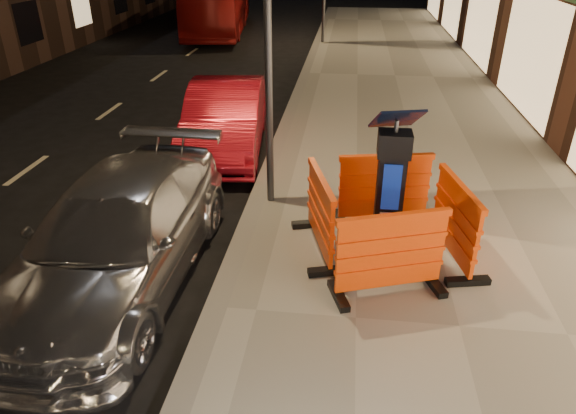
# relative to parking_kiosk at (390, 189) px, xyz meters

# --- Properties ---
(ground_plane) EXTENTS (120.00, 120.00, 0.00)m
(ground_plane) POSITION_rel_parking_kiosk_xyz_m (-2.16, -1.52, -1.20)
(ground_plane) COLOR black
(ground_plane) RESTS_ON ground
(sidewalk) EXTENTS (6.00, 60.00, 0.15)m
(sidewalk) POSITION_rel_parking_kiosk_xyz_m (0.84, -1.52, -1.12)
(sidewalk) COLOR gray
(sidewalk) RESTS_ON ground
(kerb) EXTENTS (0.30, 60.00, 0.15)m
(kerb) POSITION_rel_parking_kiosk_xyz_m (-2.16, -1.52, -1.12)
(kerb) COLOR slate
(kerb) RESTS_ON ground
(parking_kiosk) EXTENTS (0.80, 0.80, 2.09)m
(parking_kiosk) POSITION_rel_parking_kiosk_xyz_m (0.00, 0.00, 0.00)
(parking_kiosk) COLOR black
(parking_kiosk) RESTS_ON sidewalk
(barrier_front) EXTENTS (1.62, 1.07, 1.17)m
(barrier_front) POSITION_rel_parking_kiosk_xyz_m (0.00, -0.95, -0.46)
(barrier_front) COLOR #FF4608
(barrier_front) RESTS_ON sidewalk
(barrier_back) EXTENTS (1.59, 0.89, 1.17)m
(barrier_back) POSITION_rel_parking_kiosk_xyz_m (0.00, 0.95, -0.46)
(barrier_back) COLOR #FF4608
(barrier_back) RESTS_ON sidewalk
(barrier_kerbside) EXTENTS (1.01, 1.61, 1.17)m
(barrier_kerbside) POSITION_rel_parking_kiosk_xyz_m (-0.95, 0.00, -0.46)
(barrier_kerbside) COLOR #FF4608
(barrier_kerbside) RESTS_ON sidewalk
(barrier_bldgside) EXTENTS (0.92, 1.59, 1.17)m
(barrier_bldgside) POSITION_rel_parking_kiosk_xyz_m (0.95, 0.00, -0.46)
(barrier_bldgside) COLOR #FF4608
(barrier_bldgside) RESTS_ON sidewalk
(car_silver) EXTENTS (2.12, 5.01, 1.44)m
(car_silver) POSITION_rel_parking_kiosk_xyz_m (-3.63, -0.88, -1.20)
(car_silver) COLOR #AEAEB2
(car_silver) RESTS_ON ground
(car_red) EXTENTS (2.05, 4.62, 1.47)m
(car_red) POSITION_rel_parking_kiosk_xyz_m (-3.30, 4.10, -1.20)
(car_red) COLOR #A50F1E
(car_red) RESTS_ON ground
(bus_doubledecker) EXTENTS (3.60, 10.08, 2.75)m
(bus_doubledecker) POSITION_rel_parking_kiosk_xyz_m (-7.15, 19.42, -1.20)
(bus_doubledecker) COLOR maroon
(bus_doubledecker) RESTS_ON ground
(street_lamp_mid) EXTENTS (0.12, 0.12, 6.00)m
(street_lamp_mid) POSITION_rel_parking_kiosk_xyz_m (-1.91, 1.48, 1.95)
(street_lamp_mid) COLOR #3F3F44
(street_lamp_mid) RESTS_ON sidewalk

